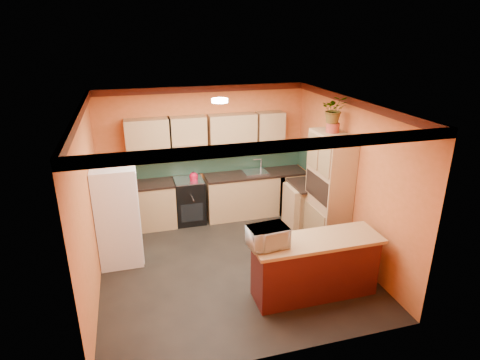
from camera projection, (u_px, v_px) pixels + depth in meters
name	position (u px, v px, depth m)	size (l,w,h in m)	color
room_shell	(226.00, 140.00, 6.29)	(4.24, 4.24, 2.72)	black
base_cabinets_back	(219.00, 198.00, 8.30)	(3.65, 0.60, 0.88)	tan
countertop_back	(219.00, 177.00, 8.13)	(3.65, 0.62, 0.04)	black
stove	(189.00, 201.00, 8.13)	(0.58, 0.58, 0.91)	black
kettle	(194.00, 176.00, 7.92)	(0.17, 0.17, 0.18)	#B50C28
sink	(255.00, 172.00, 8.32)	(0.48, 0.40, 0.03)	silver
base_cabinets_right	(307.00, 206.00, 7.91)	(0.60, 0.80, 0.88)	tan
countertop_right	(308.00, 185.00, 7.75)	(0.62, 0.80, 0.04)	black
fridge	(118.00, 215.00, 6.60)	(0.68, 0.66, 1.70)	white
pantry	(329.00, 191.00, 7.05)	(0.48, 0.90, 2.10)	tan
fern_pot	(333.00, 128.00, 6.70)	(0.22, 0.22, 0.16)	#A23727
fern	(334.00, 109.00, 6.59)	(0.41, 0.35, 0.45)	tan
breakfast_bar	(315.00, 268.00, 5.88)	(1.80, 0.55, 0.88)	#551413
bar_top	(317.00, 240.00, 5.71)	(1.90, 0.65, 0.05)	tan
microwave	(268.00, 237.00, 5.46)	(0.53, 0.36, 0.29)	white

